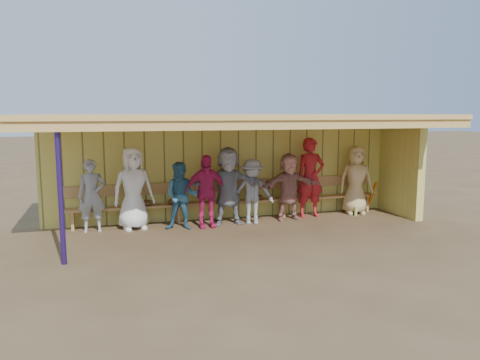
% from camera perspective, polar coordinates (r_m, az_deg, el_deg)
% --- Properties ---
extents(ground, '(90.00, 90.00, 0.00)m').
position_cam_1_polar(ground, '(10.27, 0.55, -6.08)').
color(ground, brown).
rests_on(ground, ground).
extents(player_a, '(0.57, 0.38, 1.57)m').
position_cam_1_polar(player_a, '(10.43, -17.61, -1.85)').
color(player_a, gray).
rests_on(player_a, ground).
extents(player_b, '(0.98, 0.74, 1.81)m').
position_cam_1_polar(player_b, '(10.41, -12.87, -1.00)').
color(player_b, white).
rests_on(player_b, ground).
extents(player_c, '(0.85, 0.74, 1.48)m').
position_cam_1_polar(player_c, '(10.24, -7.16, -1.94)').
color(player_c, '#2F6383').
rests_on(player_c, ground).
extents(player_d, '(0.95, 0.40, 1.62)m').
position_cam_1_polar(player_d, '(10.37, -4.20, -1.38)').
color(player_d, '#CC205E').
rests_on(player_d, ground).
extents(player_e, '(1.08, 0.80, 1.50)m').
position_cam_1_polar(player_e, '(10.71, 1.51, -1.39)').
color(player_e, gray).
rests_on(player_e, ground).
extents(player_f, '(1.51, 0.55, 1.60)m').
position_cam_1_polar(player_f, '(11.11, 5.99, -0.82)').
color(player_f, '#B67366').
rests_on(player_f, ground).
extents(player_g, '(0.71, 0.47, 1.94)m').
position_cam_1_polar(player_g, '(11.51, 8.58, 0.30)').
color(player_g, '#B11C21').
rests_on(player_g, ground).
extents(player_h, '(0.94, 0.72, 1.71)m').
position_cam_1_polar(player_h, '(12.09, 13.96, -0.01)').
color(player_h, tan).
rests_on(player_h, ground).
extents(player_extra, '(1.69, 0.68, 1.78)m').
position_cam_1_polar(player_extra, '(10.60, -1.43, -0.73)').
color(player_extra, gray).
rests_on(player_extra, ground).
extents(dugout_structure, '(8.80, 3.20, 2.50)m').
position_cam_1_polar(dugout_structure, '(10.76, 1.49, 3.73)').
color(dugout_structure, '#D6CA5B').
rests_on(dugout_structure, ground).
extents(bench, '(7.60, 0.34, 0.93)m').
position_cam_1_polar(bench, '(11.21, -1.09, -2.11)').
color(bench, tan).
rests_on(bench, ground).
extents(dugout_equipment, '(5.88, 0.62, 0.80)m').
position_cam_1_polar(dugout_equipment, '(11.04, -1.95, -2.47)').
color(dugout_equipment, '#CA6F17').
rests_on(dugout_equipment, ground).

